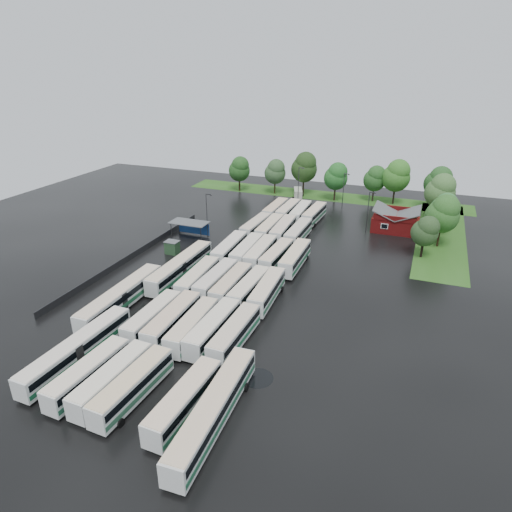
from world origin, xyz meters
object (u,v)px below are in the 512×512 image
(artic_bus_west_a, at_px, (78,349))
(minibus, at_px, (298,193))
(brick_building, at_px, (396,222))
(artic_bus_east, at_px, (214,409))

(artic_bus_west_a, distance_m, minibus, 82.85)
(brick_building, xyz_separation_m, artic_bus_west_a, (-32.95, -65.50, -0.01))
(brick_building, height_order, artic_bus_east, brick_building)
(artic_bus_west_a, xyz_separation_m, artic_bus_east, (21.06, -3.55, 0.07))
(minibus, bearing_deg, brick_building, -50.12)
(artic_bus_west_a, xyz_separation_m, minibus, (4.93, 82.70, -0.43))
(brick_building, distance_m, artic_bus_west_a, 73.32)
(artic_bus_east, relative_size, minibus, 3.01)
(artic_bus_west_a, bearing_deg, brick_building, 65.22)
(artic_bus_west_a, bearing_deg, artic_bus_east, -7.66)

